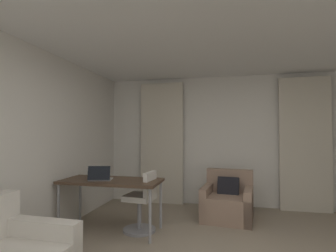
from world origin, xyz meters
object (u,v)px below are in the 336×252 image
(armchair, at_px, (228,203))
(desk, at_px, (111,184))
(desk_chair, at_px, (142,205))
(laptop, at_px, (100,177))

(armchair, xyz_separation_m, desk, (-1.68, -0.95, 0.42))
(armchair, relative_size, desk_chair, 1.02)
(armchair, bearing_deg, desk_chair, -144.88)
(desk, bearing_deg, desk_chair, 10.82)
(armchair, distance_m, desk, 1.98)
(desk_chair, xyz_separation_m, laptop, (-0.58, -0.18, 0.41))
(armchair, height_order, desk_chair, desk_chair)
(armchair, distance_m, laptop, 2.16)
(armchair, xyz_separation_m, laptop, (-1.82, -1.05, 0.53))
(laptop, bearing_deg, desk_chair, 16.82)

